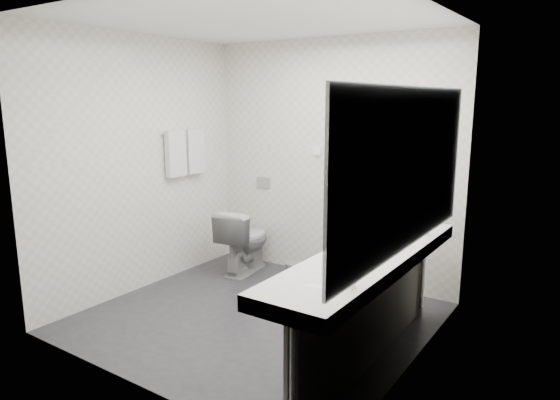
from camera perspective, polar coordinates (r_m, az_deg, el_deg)
The scene contains 30 objects.
floor at distance 4.54m, azimuth -2.70°, elevation -13.21°, with size 2.80×2.80×0.00m, color #2A292E.
ceiling at distance 4.17m, azimuth -3.05°, elevation 19.83°, with size 2.80×2.80×0.00m, color white.
wall_back at distance 5.26m, azimuth 5.70°, elevation 4.40°, with size 2.80×2.80×0.00m, color white.
wall_front at distance 3.25m, azimuth -16.78°, elevation -0.49°, with size 2.80×2.80×0.00m, color white.
wall_left at distance 5.13m, azimuth -15.50°, elevation 3.86°, with size 2.60×2.60×0.00m, color white.
wall_right at distance 3.53m, azimuth 15.65°, elevation 0.50°, with size 2.60×2.60×0.00m, color white.
vanity_counter at distance 3.55m, azimuth 9.98°, elevation -6.67°, with size 0.55×2.20×0.10m, color white.
vanity_panel at distance 3.70m, azimuth 10.11°, elevation -13.01°, with size 0.03×2.15×0.75m, color gray.
vanity_post_near at distance 2.87m, azimuth 1.58°, elevation -20.57°, with size 0.06×0.06×0.75m, color silver.
vanity_post_far at distance 4.59m, azimuth 15.83°, elevation -8.29°, with size 0.06×0.06×0.75m, color silver.
mirror at distance 3.31m, azimuth 14.48°, elevation 3.38°, with size 0.02×2.20×1.05m, color #B2BCC6.
basin_near at distance 2.99m, azimuth 4.80°, elevation -9.36°, with size 0.40×0.31×0.05m, color white.
basin_far at distance 4.12m, azimuth 13.73°, elevation -3.76°, with size 0.40×0.31×0.05m, color white.
faucet_near at distance 2.87m, azimuth 8.26°, elevation -8.40°, with size 0.04×0.04×0.15m, color silver.
faucet_far at distance 4.04m, azimuth 16.38°, elevation -2.90°, with size 0.04×0.04×0.15m, color silver.
soap_bottle_a at distance 3.57m, azimuth 10.41°, elevation -4.80°, with size 0.05×0.05×0.11m, color silver.
soap_bottle_c at distance 3.42m, azimuth 9.99°, elevation -5.39°, with size 0.05×0.05×0.13m, color silver.
glass_left at distance 3.71m, azimuth 13.08°, elevation -4.32°, with size 0.06×0.06×0.11m, color silver.
toilet at distance 5.55m, azimuth -4.06°, elevation -4.60°, with size 0.40×0.71×0.72m, color white.
flush_plate at distance 5.74m, azimuth -1.92°, elevation 2.02°, with size 0.18×0.02×0.12m, color #B2B5BA.
pedal_bin at distance 5.10m, azimuth 1.66°, elevation -8.72°, with size 0.19×0.19×0.27m, color #B2B5BA.
bin_lid at distance 5.05m, azimuth 1.67°, elevation -7.23°, with size 0.19×0.19×0.01m, color #B2B5BA.
towel_rail at distance 5.44m, azimuth -10.89°, elevation 7.66°, with size 0.02×0.02×0.62m, color silver.
towel_near at distance 5.35m, azimuth -11.79°, elevation 5.20°, with size 0.07×0.24×0.48m, color white.
towel_far at distance 5.55m, azimuth -9.71°, elevation 5.49°, with size 0.07×0.24×0.48m, color white.
dryer_cradle at distance 5.09m, azimuth 8.08°, elevation 6.94°, with size 0.10×0.04×0.14m, color #9A9A9F.
dryer_barrel at distance 5.03m, azimuth 7.73°, elevation 7.23°, with size 0.08×0.08×0.14m, color #9A9A9F.
dryer_cord at distance 5.11m, azimuth 7.93°, elevation 4.13°, with size 0.02×0.02×0.35m, color black.
switch_plate_a at distance 5.31m, azimuth 4.23°, elevation 5.58°, with size 0.09×0.02×0.09m, color white.
switch_plate_b at distance 5.00m, azimuth 11.22°, elevation 5.02°, with size 0.09×0.02×0.09m, color white.
Camera 1 is at (2.48, -3.29, 1.90)m, focal length 32.11 mm.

